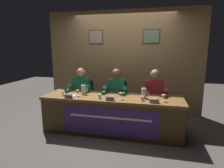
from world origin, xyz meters
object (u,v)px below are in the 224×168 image
panelist_right (154,95)px  water_pitcher_right_side (144,93)px  chair_right (154,105)px  nameplate_right (154,101)px  juice_glass_right (163,97)px  chair_left (84,100)px  panelist_left (81,91)px  water_cup_left (64,94)px  water_cup_right (142,99)px  nameplate_left (69,96)px  chair_center (117,102)px  juice_glass_left (78,92)px  water_cup_center (100,96)px  conference_table (111,110)px  nameplate_center (110,98)px  panelist_center (116,93)px  juice_glass_center (121,95)px  document_stack_left (70,96)px  water_pitcher_left_side (84,90)px

panelist_right → water_pitcher_right_side: bearing=-119.5°
chair_right → nameplate_right: chair_right is taller
juice_glass_right → chair_left: bearing=158.6°
panelist_left → water_cup_left: panelist_left is taller
water_cup_left → water_cup_right: 1.57m
nameplate_left → chair_center: bearing=47.3°
juice_glass_left → chair_right: (1.49, 0.69, -0.37)m
water_cup_center → water_pitcher_right_side: 0.84m
conference_table → nameplate_right: size_ratio=15.97×
conference_table → nameplate_center: 0.33m
chair_left → nameplate_center: 1.23m
conference_table → panelist_left: (-0.82, 0.47, 0.23)m
chair_right → water_pitcher_right_side: (-0.20, -0.55, 0.38)m
panelist_center → nameplate_right: (0.82, -0.63, 0.05)m
chair_right → juice_glass_right: (0.15, -0.70, 0.37)m
conference_table → chair_left: bearing=140.6°
nameplate_left → chair_center: chair_center is taller
juice_glass_center → chair_right: bearing=49.6°
conference_table → nameplate_left: 0.86m
conference_table → panelist_left: bearing=150.1°
panelist_left → nameplate_center: panelist_left is taller
chair_left → nameplate_right: size_ratio=5.29×
conference_table → panelist_left: panelist_left is taller
chair_left → chair_center: size_ratio=1.00×
chair_center → water_cup_center: size_ratio=10.72×
chair_right → water_cup_right: size_ratio=10.72×
water_cup_right → nameplate_center: bearing=-170.1°
water_cup_left → nameplate_right: bearing=-3.6°
panelist_left → water_cup_right: 1.52m
water_cup_right → document_stack_left: 1.43m
panelist_center → water_pitcher_right_side: bearing=-29.3°
nameplate_left → water_pitcher_left_side: bearing=63.0°
panelist_right → document_stack_left: size_ratio=5.84×
chair_center → water_pitcher_left_side: bearing=-140.1°
nameplate_right → juice_glass_right: 0.20m
juice_glass_right → water_cup_right: (-0.37, -0.04, -0.05)m
water_cup_center → water_pitcher_right_side: size_ratio=0.40×
juice_glass_right → water_pitcher_right_side: bearing=156.4°
panelist_left → juice_glass_center: panelist_left is taller
water_pitcher_right_side → document_stack_left: water_pitcher_right_side is taller
panelist_left → water_pitcher_right_side: panelist_left is taller
chair_center → nameplate_center: chair_center is taller
conference_table → water_cup_left: 1.01m
chair_left → conference_table: bearing=-39.4°
nameplate_left → nameplate_center: same height
panelist_center → juice_glass_right: (0.97, -0.50, 0.10)m
document_stack_left → nameplate_right: bearing=-4.1°
document_stack_left → water_cup_center: bearing=-4.9°
conference_table → water_pitcher_left_side: bearing=165.9°
nameplate_left → water_cup_right: 1.40m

